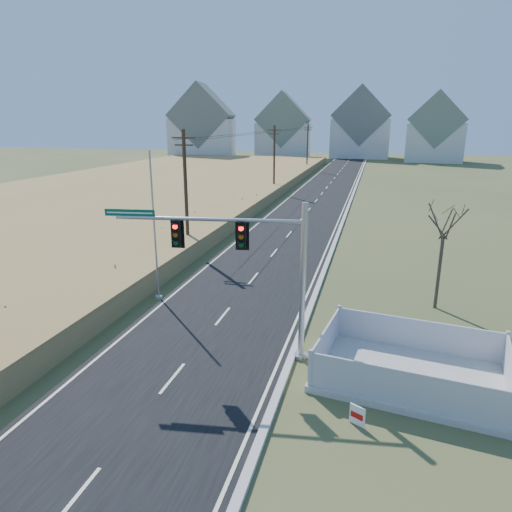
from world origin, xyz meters
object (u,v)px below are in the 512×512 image
Objects in this scene: traffic_signal_mast at (257,263)px; bare_tree at (445,219)px; flagpole at (155,242)px; fence_enclosure at (410,373)px; open_sign at (357,415)px.

bare_tree is at bearing 35.52° from traffic_signal_mast.
bare_tree is at bearing 9.65° from flagpole.
traffic_signal_mast is 8.57m from flagpole.
flagpole reaches higher than bare_tree.
open_sign is at bearing -111.10° from fence_enclosure.
traffic_signal_mast is 6.78m from open_sign.
flagpole reaches higher than open_sign.
traffic_signal_mast is 10.83m from bare_tree.
bare_tree reaches higher than fence_enclosure.
open_sign is at bearing -37.08° from flagpole.
bare_tree is (7.86, 7.42, 0.69)m from traffic_signal_mast.
traffic_signal_mast is at bearing -175.22° from fence_enclosure.
fence_enclosure is at bearing 89.11° from open_sign.
traffic_signal_mast is 7.25m from fence_enclosure.
open_sign is at bearing -47.97° from traffic_signal_mast.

